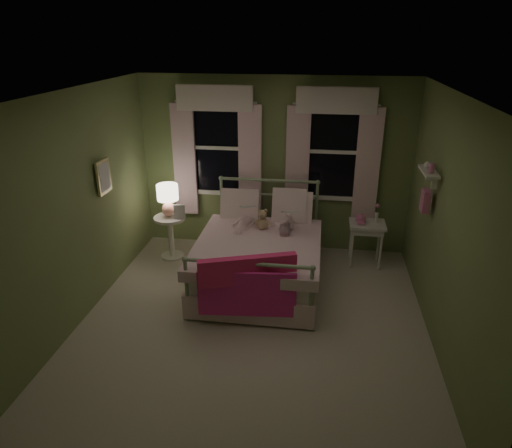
% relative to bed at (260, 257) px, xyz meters
% --- Properties ---
extents(room_shell, '(4.20, 4.20, 4.20)m').
position_rel_bed_xyz_m(room_shell, '(0.04, -0.90, 0.92)').
color(room_shell, beige).
rests_on(room_shell, ground).
extents(bed, '(1.58, 2.04, 1.18)m').
position_rel_bed_xyz_m(bed, '(0.00, 0.00, 0.00)').
color(bed, white).
rests_on(bed, ground).
extents(pink_throw, '(1.10, 0.46, 0.71)m').
position_rel_bed_xyz_m(pink_throw, '(-0.01, -1.02, 0.23)').
color(pink_throw, '#E42C6B').
rests_on(pink_throw, bed).
extents(child_left, '(0.32, 0.22, 0.82)m').
position_rel_bed_xyz_m(child_left, '(-0.29, 0.43, 0.60)').
color(child_left, '#F7D1DD').
rests_on(child_left, bed).
extents(child_right, '(0.39, 0.31, 0.77)m').
position_rel_bed_xyz_m(child_right, '(0.27, 0.43, 0.58)').
color(child_right, '#F7D1DD').
rests_on(child_right, bed).
extents(book_left, '(0.22, 0.17, 0.26)m').
position_rel_bed_xyz_m(book_left, '(-0.29, 0.18, 0.59)').
color(book_left, beige).
rests_on(book_left, child_left).
extents(book_right, '(0.22, 0.16, 0.26)m').
position_rel_bed_xyz_m(book_right, '(0.27, 0.18, 0.54)').
color(book_right, beige).
rests_on(book_right, child_right).
extents(teddy_bear, '(0.22, 0.18, 0.30)m').
position_rel_bed_xyz_m(teddy_bear, '(-0.01, 0.27, 0.42)').
color(teddy_bear, tan).
rests_on(teddy_bear, bed).
extents(nightstand_left, '(0.46, 0.46, 0.65)m').
position_rel_bed_xyz_m(nightstand_left, '(-1.41, 0.56, 0.04)').
color(nightstand_left, white).
rests_on(nightstand_left, ground).
extents(table_lamp, '(0.31, 0.31, 0.47)m').
position_rel_bed_xyz_m(table_lamp, '(-1.41, 0.56, 0.58)').
color(table_lamp, '#F8A293').
rests_on(table_lamp, nightstand_left).
extents(book_nightstand, '(0.18, 0.24, 0.02)m').
position_rel_bed_xyz_m(book_nightstand, '(-1.31, 0.48, 0.28)').
color(book_nightstand, beige).
rests_on(book_nightstand, nightstand_left).
extents(nightstand_right, '(0.50, 0.40, 0.64)m').
position_rel_bed_xyz_m(nightstand_right, '(1.43, 0.74, 0.17)').
color(nightstand_right, white).
rests_on(nightstand_right, ground).
extents(pink_toy, '(0.14, 0.18, 0.14)m').
position_rel_bed_xyz_m(pink_toy, '(1.33, 0.74, 0.33)').
color(pink_toy, pink).
rests_on(pink_toy, nightstand_right).
extents(bud_vase, '(0.06, 0.06, 0.28)m').
position_rel_bed_xyz_m(bud_vase, '(1.55, 0.79, 0.41)').
color(bud_vase, white).
rests_on(bud_vase, nightstand_right).
extents(window_left, '(1.34, 0.13, 1.96)m').
position_rel_bed_xyz_m(window_left, '(-0.81, 1.13, 1.25)').
color(window_left, black).
rests_on(window_left, room_shell).
extents(window_right, '(1.34, 0.13, 1.96)m').
position_rel_bed_xyz_m(window_right, '(0.89, 1.13, 1.25)').
color(window_right, black).
rests_on(window_right, room_shell).
extents(wall_shelf, '(0.15, 0.50, 0.60)m').
position_rel_bed_xyz_m(wall_shelf, '(1.94, -0.20, 1.15)').
color(wall_shelf, white).
rests_on(wall_shelf, room_shell).
extents(framed_picture, '(0.03, 0.32, 0.42)m').
position_rel_bed_xyz_m(framed_picture, '(-1.90, -0.30, 1.12)').
color(framed_picture, beige).
rests_on(framed_picture, room_shell).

